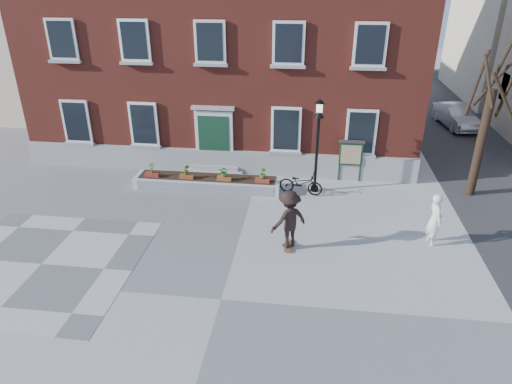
# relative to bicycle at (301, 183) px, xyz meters

# --- Properties ---
(ground) EXTENTS (100.00, 100.00, 0.00)m
(ground) POSITION_rel_bicycle_xyz_m (-1.98, -7.17, -0.48)
(ground) COLOR #9E9EA0
(ground) RESTS_ON ground
(checker_patch) EXTENTS (6.00, 6.00, 0.01)m
(checker_patch) POSITION_rel_bicycle_xyz_m (-7.98, -6.17, -0.47)
(checker_patch) COLOR slate
(checker_patch) RESTS_ON ground
(distant_building) EXTENTS (10.00, 12.00, 13.00)m
(distant_building) POSITION_rel_bicycle_xyz_m (-19.98, 12.83, 6.02)
(distant_building) COLOR beige
(distant_building) RESTS_ON ground
(bicycle) EXTENTS (1.89, 0.94, 0.95)m
(bicycle) POSITION_rel_bicycle_xyz_m (0.00, 0.00, 0.00)
(bicycle) COLOR black
(bicycle) RESTS_ON ground
(parked_car) EXTENTS (2.01, 4.18, 1.32)m
(parked_car) POSITION_rel_bicycle_xyz_m (8.79, 10.32, 0.19)
(parked_car) COLOR silver
(parked_car) RESTS_ON ground
(bystander) EXTENTS (0.56, 0.75, 1.85)m
(bystander) POSITION_rel_bicycle_xyz_m (4.56, -3.34, 0.45)
(bystander) COLOR white
(bystander) RESTS_ON ground
(brick_building) EXTENTS (18.40, 10.85, 12.60)m
(brick_building) POSITION_rel_bicycle_xyz_m (-3.98, 6.81, 5.83)
(brick_building) COLOR maroon
(brick_building) RESTS_ON ground
(planter_assembly) EXTENTS (6.20, 1.12, 1.15)m
(planter_assembly) POSITION_rel_bicycle_xyz_m (-3.97, 0.01, -0.17)
(planter_assembly) COLOR silver
(planter_assembly) RESTS_ON ground
(bare_tree) EXTENTS (1.83, 1.83, 6.16)m
(bare_tree) POSITION_rel_bicycle_xyz_m (7.03, 0.84, 2.31)
(bare_tree) COLOR #2F2015
(bare_tree) RESTS_ON ground
(lamp_post) EXTENTS (0.40, 0.40, 3.93)m
(lamp_post) POSITION_rel_bicycle_xyz_m (0.58, 0.36, 2.06)
(lamp_post) COLOR black
(lamp_post) RESTS_ON ground
(notice_board) EXTENTS (1.10, 0.16, 1.87)m
(notice_board) POSITION_rel_bicycle_xyz_m (2.07, 1.58, 0.79)
(notice_board) COLOR #183020
(notice_board) RESTS_ON ground
(skateboarder) EXTENTS (1.49, 1.37, 2.09)m
(skateboarder) POSITION_rel_bicycle_xyz_m (-0.26, -4.21, 0.60)
(skateboarder) COLOR brown
(skateboarder) RESTS_ON ground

